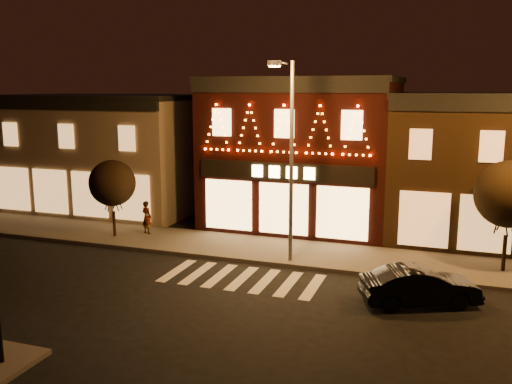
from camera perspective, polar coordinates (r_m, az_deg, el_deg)
The scene contains 10 objects.
ground at distance 19.69m, azimuth -5.67°, elevation -12.55°, with size 120.00×120.00×0.00m, color black.
sidewalk_far at distance 26.18m, azimuth 5.81°, elevation -6.40°, with size 44.00×4.00×0.15m, color #47423D.
building_left at distance 36.99m, azimuth -14.98°, elevation 4.02°, with size 12.20×8.28×7.30m.
building_pulp at distance 31.51m, azimuth 4.98°, elevation 4.15°, with size 10.20×8.34×8.30m.
building_right_a at distance 30.66m, azimuth 22.45°, elevation 2.43°, with size 9.20×8.28×7.50m.
streetlamp_mid at distance 23.73m, azimuth 3.43°, elevation 4.67°, with size 0.62×2.00×8.71m.
tree_left at distance 29.25m, azimuth -14.58°, elevation 0.89°, with size 2.38×2.38×3.98m.
tree_right at distance 25.06m, azimuth 24.63°, elevation -0.22°, with size 2.80×2.80×4.68m.
dark_sedan at distance 21.13m, azimuth 16.52°, elevation -9.28°, with size 1.47×4.21×1.39m, color black.
pedestrian at distance 29.72m, azimuth -11.19°, elevation -2.57°, with size 0.64×0.42×1.75m, color gray.
Camera 1 is at (7.75, -16.35, 7.78)m, focal length 38.84 mm.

